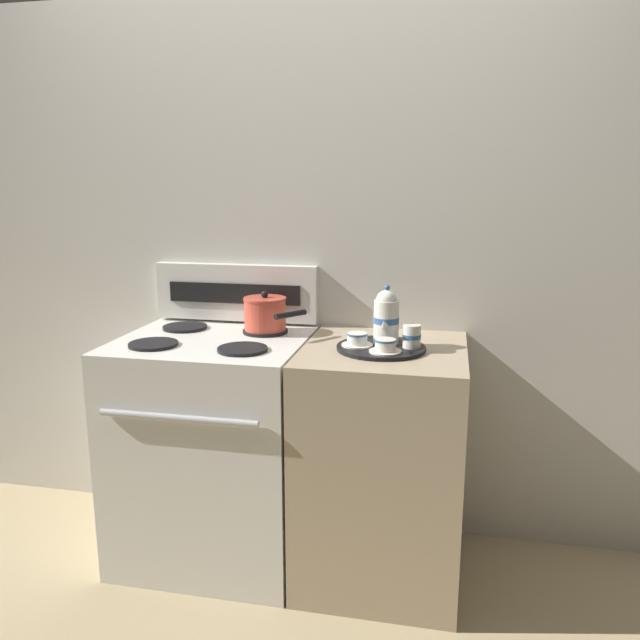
% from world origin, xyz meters
% --- Properties ---
extents(ground_plane, '(6.00, 6.00, 0.00)m').
position_xyz_m(ground_plane, '(0.00, 0.00, 0.00)').
color(ground_plane, tan).
extents(wall_back, '(6.00, 0.05, 2.20)m').
position_xyz_m(wall_back, '(0.00, 0.34, 1.10)').
color(wall_back, beige).
rests_on(wall_back, ground).
extents(stove, '(0.71, 0.65, 0.90)m').
position_xyz_m(stove, '(-0.30, -0.00, 0.45)').
color(stove, silver).
rests_on(stove, ground).
extents(control_panel, '(0.70, 0.05, 0.24)m').
position_xyz_m(control_panel, '(-0.30, 0.29, 1.02)').
color(control_panel, silver).
rests_on(control_panel, stove).
extents(side_counter, '(0.59, 0.62, 0.89)m').
position_xyz_m(side_counter, '(0.36, 0.00, 0.44)').
color(side_counter, tan).
rests_on(side_counter, ground).
extents(saucepan, '(0.26, 0.24, 0.16)m').
position_xyz_m(saucepan, '(-0.13, 0.14, 0.96)').
color(saucepan, '#D14C38').
rests_on(saucepan, stove).
extents(serving_tray, '(0.32, 0.32, 0.01)m').
position_xyz_m(serving_tray, '(0.35, -0.03, 0.89)').
color(serving_tray, black).
rests_on(serving_tray, side_counter).
extents(teapot, '(0.09, 0.15, 0.21)m').
position_xyz_m(teapot, '(0.36, 0.01, 1.00)').
color(teapot, white).
rests_on(teapot, serving_tray).
extents(teacup_left, '(0.11, 0.11, 0.05)m').
position_xyz_m(teacup_left, '(0.38, -0.11, 0.92)').
color(teacup_left, white).
rests_on(teacup_left, serving_tray).
extents(teacup_right, '(0.11, 0.11, 0.05)m').
position_xyz_m(teacup_right, '(0.27, -0.04, 0.92)').
color(teacup_right, white).
rests_on(teacup_right, serving_tray).
extents(creamer_jug, '(0.07, 0.07, 0.08)m').
position_xyz_m(creamer_jug, '(0.46, -0.03, 0.94)').
color(creamer_jug, white).
rests_on(creamer_jug, serving_tray).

